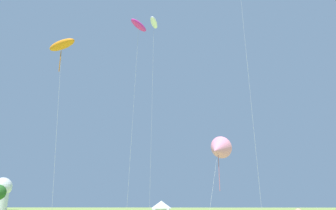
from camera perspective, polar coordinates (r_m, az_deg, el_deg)
The scene contains 6 objects.
kite_white_parafoil at distance 44.13m, azimuth -2.49°, elevation 14.19°, with size 1.31×2.82×25.28m.
kite_magenta_parafoil at distance 38.10m, azimuth -5.15°, elevation 13.72°, with size 2.23×3.10×21.81m.
kite_pink_delta at distance 28.52m, azimuth 8.77°, elevation -7.67°, with size 2.73×3.72×7.58m.
kite_orange_parafoil at distance 31.06m, azimuth -18.14°, elevation 9.96°, with size 3.41×3.01×16.02m.
festival_tent_left at distance 62.35m, azimuth -1.18°, elevation -17.46°, with size 3.80×3.80×2.47m.
observatory_dome at distance 128.86m, azimuth -27.15°, elevation -13.37°, with size 6.40×6.40×10.80m.
Camera 1 is at (1.74, -2.97, 1.85)m, focal length 34.74 mm.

